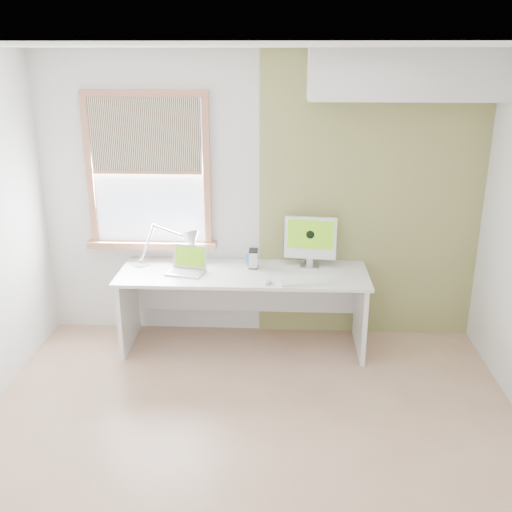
# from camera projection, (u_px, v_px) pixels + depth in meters

# --- Properties ---
(room) EXTENTS (4.04, 3.54, 2.64)m
(room) POSITION_uv_depth(u_px,v_px,m) (248.00, 266.00, 3.65)
(room) COLOR tan
(room) RESTS_ON ground
(accent_wall) EXTENTS (2.00, 0.02, 2.60)m
(accent_wall) POSITION_uv_depth(u_px,v_px,m) (370.00, 201.00, 5.25)
(accent_wall) COLOR olive
(accent_wall) RESTS_ON room
(soffit) EXTENTS (1.60, 0.40, 0.42)m
(soffit) POSITION_uv_depth(u_px,v_px,m) (407.00, 74.00, 4.71)
(soffit) COLOR white
(soffit) RESTS_ON room
(window) EXTENTS (1.20, 0.14, 1.42)m
(window) POSITION_uv_depth(u_px,v_px,m) (148.00, 172.00, 5.23)
(window) COLOR #AF6F50
(window) RESTS_ON room
(desk) EXTENTS (2.20, 0.70, 0.73)m
(desk) POSITION_uv_depth(u_px,v_px,m) (244.00, 290.00, 5.27)
(desk) COLOR white
(desk) RESTS_ON room
(desk_lamp) EXTENTS (0.69, 0.28, 0.38)m
(desk_lamp) POSITION_uv_depth(u_px,v_px,m) (182.00, 243.00, 5.29)
(desk_lamp) COLOR silver
(desk_lamp) RESTS_ON desk
(laptop) EXTENTS (0.36, 0.32, 0.22)m
(laptop) POSITION_uv_depth(u_px,v_px,m) (188.00, 266.00, 5.15)
(laptop) COLOR silver
(laptop) RESTS_ON desk
(phone_dock) EXTENTS (0.08, 0.08, 0.14)m
(phone_dock) POSITION_uv_depth(u_px,v_px,m) (248.00, 262.00, 5.29)
(phone_dock) COLOR silver
(phone_dock) RESTS_ON desk
(external_drive) EXTENTS (0.08, 0.13, 0.16)m
(external_drive) POSITION_uv_depth(u_px,v_px,m) (253.00, 259.00, 5.24)
(external_drive) COLOR silver
(external_drive) RESTS_ON desk
(imac) EXTENTS (0.47, 0.17, 0.46)m
(imac) POSITION_uv_depth(u_px,v_px,m) (310.00, 239.00, 5.22)
(imac) COLOR silver
(imac) RESTS_ON desk
(keyboard) EXTENTS (0.44, 0.19, 0.02)m
(keyboard) POSITION_uv_depth(u_px,v_px,m) (305.00, 282.00, 4.90)
(keyboard) COLOR white
(keyboard) RESTS_ON desk
(mouse) EXTENTS (0.08, 0.11, 0.03)m
(mouse) POSITION_uv_depth(u_px,v_px,m) (267.00, 282.00, 4.90)
(mouse) COLOR white
(mouse) RESTS_ON desk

